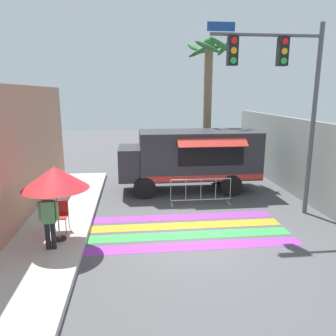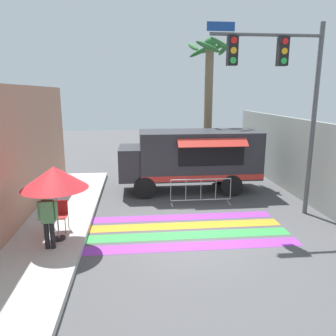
# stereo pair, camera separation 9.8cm
# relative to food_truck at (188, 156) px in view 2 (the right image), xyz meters

# --- Properties ---
(ground_plane) EXTENTS (60.00, 60.00, 0.00)m
(ground_plane) POSITION_rel_food_truck_xyz_m (-0.74, -4.96, -1.59)
(ground_plane) COLOR #4C4C4F
(sidewalk_left) EXTENTS (4.40, 16.00, 0.18)m
(sidewalk_left) POSITION_rel_food_truck_xyz_m (-6.07, -4.96, -1.50)
(sidewalk_left) COLOR #B7B5AD
(sidewalk_left) RESTS_ON ground_plane
(concrete_wall_right) EXTENTS (0.20, 16.00, 3.27)m
(concrete_wall_right) POSITION_rel_food_truck_xyz_m (4.53, -1.96, 0.05)
(concrete_wall_right) COLOR gray
(concrete_wall_right) RESTS_ON ground_plane
(crosswalk_painted) EXTENTS (6.40, 2.84, 0.01)m
(crosswalk_painted) POSITION_rel_food_truck_xyz_m (-0.74, -4.40, -1.58)
(crosswalk_painted) COLOR purple
(crosswalk_painted) RESTS_ON ground_plane
(food_truck) EXTENTS (6.14, 2.67, 2.69)m
(food_truck) POSITION_rel_food_truck_xyz_m (0.00, 0.00, 0.00)
(food_truck) COLOR #2D2D33
(food_truck) RESTS_ON ground_plane
(traffic_signal_pole) EXTENTS (3.92, 0.29, 6.58)m
(traffic_signal_pole) POSITION_rel_food_truck_xyz_m (2.63, -3.31, 3.09)
(traffic_signal_pole) COLOR #515456
(traffic_signal_pole) RESTS_ON ground_plane
(patio_umbrella) EXTENTS (1.85, 1.85, 2.17)m
(patio_umbrella) POSITION_rel_food_truck_xyz_m (-4.59, -5.08, 0.44)
(patio_umbrella) COLOR black
(patio_umbrella) RESTS_ON sidewalk_left
(folding_chair) EXTENTS (0.47, 0.47, 0.92)m
(folding_chair) POSITION_rel_food_truck_xyz_m (-4.70, -4.37, -0.85)
(folding_chair) COLOR #4C4C51
(folding_chair) RESTS_ON sidewalk_left
(vendor_person) EXTENTS (0.53, 0.21, 1.60)m
(vendor_person) POSITION_rel_food_truck_xyz_m (-4.70, -5.62, -0.50)
(vendor_person) COLOR black
(vendor_person) RESTS_ON sidewalk_left
(barricade_front) EXTENTS (2.42, 0.44, 1.05)m
(barricade_front) POSITION_rel_food_truck_xyz_m (0.19, -1.96, -1.06)
(barricade_front) COLOR #B7BABF
(barricade_front) RESTS_ON ground_plane
(palm_tree) EXTENTS (2.34, 2.43, 7.00)m
(palm_tree) POSITION_rel_food_truck_xyz_m (1.45, 2.70, 2.99)
(palm_tree) COLOR #7A664C
(palm_tree) RESTS_ON ground_plane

